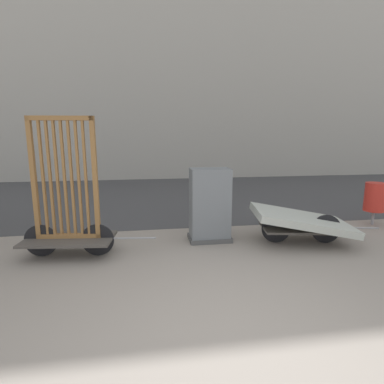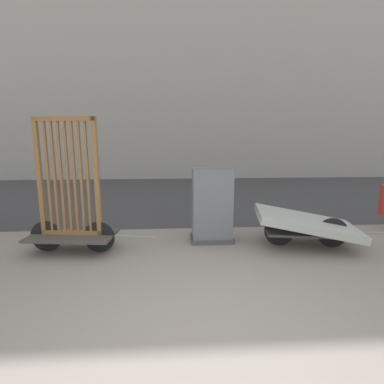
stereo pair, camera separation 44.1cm
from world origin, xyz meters
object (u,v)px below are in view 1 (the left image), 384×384
Objects in this scene: bike_cart_with_mattress at (302,221)px; utility_cabinet at (210,207)px; trash_bin at (375,197)px; bike_cart_with_bedframe at (68,212)px.

bike_cart_with_mattress is 1.68m from utility_cabinet.
bike_cart_with_mattress is at bearing -13.60° from utility_cabinet.
bike_cart_with_bedframe is at bearing -172.34° from trash_bin.
bike_cart_with_bedframe reaches higher than trash_bin.
utility_cabinet reaches higher than bike_cart_with_mattress.
bike_cart_with_mattress is 2.48× the size of trash_bin.
trash_bin is at bearing 30.94° from bike_cart_with_mattress.
bike_cart_with_mattress is at bearing -158.93° from trash_bin.
trash_bin is (3.78, 0.44, -0.02)m from utility_cabinet.
trash_bin is (6.18, 0.83, -0.11)m from bike_cart_with_bedframe.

